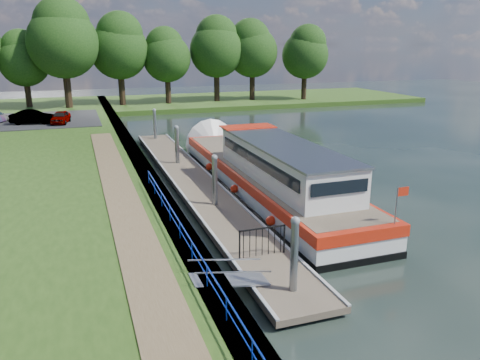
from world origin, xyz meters
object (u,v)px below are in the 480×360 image
object	(u,v)px
pontoon	(194,184)
car_a	(61,117)
barge	(261,171)
car_b	(33,117)

from	to	relation	value
pontoon	car_a	bearing A→B (deg)	109.22
barge	car_b	xyz separation A→B (m)	(-13.69, 24.00, 0.41)
pontoon	car_a	world-z (taller)	car_a
pontoon	barge	bearing A→B (deg)	-25.36
car_a	barge	bearing A→B (deg)	-53.19
barge	car_a	distance (m)	26.09
car_a	car_b	bearing A→B (deg)	-178.99
car_a	car_b	xyz separation A→B (m)	(-2.48, 0.45, 0.07)
pontoon	car_a	xyz separation A→B (m)	(-7.62, 21.85, 1.24)
car_b	barge	bearing A→B (deg)	-140.74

